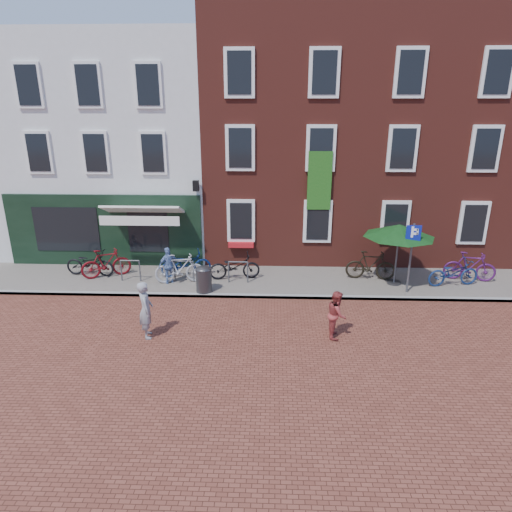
{
  "coord_description": "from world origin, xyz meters",
  "views": [
    {
      "loc": [
        1.74,
        -14.2,
        6.42
      ],
      "look_at": [
        1.19,
        0.4,
        1.42
      ],
      "focal_mm": 31.57,
      "sensor_mm": 36.0,
      "label": 1
    }
  ],
  "objects_px": {
    "parasol": "(399,228)",
    "bicycle_4": "(235,266)",
    "woman": "(146,310)",
    "bicycle_0": "(90,263)",
    "litter_bin": "(204,278)",
    "bicycle_7": "(470,266)",
    "bicycle_3": "(180,268)",
    "boy": "(337,314)",
    "bicycle_6": "(453,273)",
    "bicycle_1": "(106,263)",
    "cafe_person": "(169,265)",
    "bicycle_2": "(186,264)",
    "bicycle_5": "(371,265)",
    "parking_sign": "(412,246)"
  },
  "relations": [
    {
      "from": "bicycle_5",
      "to": "bicycle_4",
      "type": "bearing_deg",
      "value": 97.86
    },
    {
      "from": "parking_sign",
      "to": "cafe_person",
      "type": "height_order",
      "value": "parking_sign"
    },
    {
      "from": "cafe_person",
      "to": "bicycle_0",
      "type": "distance_m",
      "value": 3.26
    },
    {
      "from": "bicycle_3",
      "to": "bicycle_7",
      "type": "bearing_deg",
      "value": -97.22
    },
    {
      "from": "litter_bin",
      "to": "cafe_person",
      "type": "xyz_separation_m",
      "value": [
        -1.39,
        0.77,
        0.16
      ]
    },
    {
      "from": "parking_sign",
      "to": "woman",
      "type": "distance_m",
      "value": 8.98
    },
    {
      "from": "woman",
      "to": "bicycle_3",
      "type": "distance_m",
      "value": 3.88
    },
    {
      "from": "woman",
      "to": "bicycle_6",
      "type": "height_order",
      "value": "woman"
    },
    {
      "from": "bicycle_7",
      "to": "bicycle_2",
      "type": "bearing_deg",
      "value": 101.39
    },
    {
      "from": "parking_sign",
      "to": "bicycle_5",
      "type": "relative_size",
      "value": 1.35
    },
    {
      "from": "cafe_person",
      "to": "bicycle_6",
      "type": "distance_m",
      "value": 10.31
    },
    {
      "from": "bicycle_1",
      "to": "bicycle_6",
      "type": "relative_size",
      "value": 0.97
    },
    {
      "from": "bicycle_0",
      "to": "bicycle_7",
      "type": "relative_size",
      "value": 1.03
    },
    {
      "from": "parking_sign",
      "to": "woman",
      "type": "height_order",
      "value": "parking_sign"
    },
    {
      "from": "litter_bin",
      "to": "bicycle_1",
      "type": "height_order",
      "value": "bicycle_1"
    },
    {
      "from": "woman",
      "to": "cafe_person",
      "type": "height_order",
      "value": "woman"
    },
    {
      "from": "boy",
      "to": "cafe_person",
      "type": "xyz_separation_m",
      "value": [
        -5.63,
        3.61,
        0.08
      ]
    },
    {
      "from": "bicycle_3",
      "to": "boy",
      "type": "bearing_deg",
      "value": -135.41
    },
    {
      "from": "boy",
      "to": "bicycle_3",
      "type": "bearing_deg",
      "value": 60.32
    },
    {
      "from": "bicycle_4",
      "to": "bicycle_6",
      "type": "height_order",
      "value": "same"
    },
    {
      "from": "bicycle_0",
      "to": "bicycle_7",
      "type": "height_order",
      "value": "bicycle_7"
    },
    {
      "from": "litter_bin",
      "to": "bicycle_0",
      "type": "xyz_separation_m",
      "value": [
        -4.59,
        1.4,
        -0.03
      ]
    },
    {
      "from": "bicycle_0",
      "to": "parasol",
      "type": "bearing_deg",
      "value": -86.18
    },
    {
      "from": "parasol",
      "to": "bicycle_7",
      "type": "distance_m",
      "value": 3.28
    },
    {
      "from": "parasol",
      "to": "woman",
      "type": "xyz_separation_m",
      "value": [
        -8.05,
        -4.06,
        -1.36
      ]
    },
    {
      "from": "boy",
      "to": "bicycle_6",
      "type": "xyz_separation_m",
      "value": [
        4.68,
        3.74,
        -0.1
      ]
    },
    {
      "from": "cafe_person",
      "to": "bicycle_4",
      "type": "distance_m",
      "value": 2.43
    },
    {
      "from": "parking_sign",
      "to": "boy",
      "type": "distance_m",
      "value": 4.35
    },
    {
      "from": "parasol",
      "to": "bicycle_6",
      "type": "height_order",
      "value": "parasol"
    },
    {
      "from": "bicycle_3",
      "to": "bicycle_4",
      "type": "bearing_deg",
      "value": -87.66
    },
    {
      "from": "boy",
      "to": "cafe_person",
      "type": "height_order",
      "value": "cafe_person"
    },
    {
      "from": "bicycle_2",
      "to": "bicycle_6",
      "type": "relative_size",
      "value": 1.0
    },
    {
      "from": "boy",
      "to": "bicycle_2",
      "type": "bearing_deg",
      "value": 55.06
    },
    {
      "from": "litter_bin",
      "to": "bicycle_2",
      "type": "xyz_separation_m",
      "value": [
        -0.9,
        1.49,
        -0.03
      ]
    },
    {
      "from": "woman",
      "to": "bicycle_0",
      "type": "xyz_separation_m",
      "value": [
        -3.4,
        4.46,
        -0.25
      ]
    },
    {
      "from": "bicycle_2",
      "to": "bicycle_3",
      "type": "distance_m",
      "value": 0.69
    },
    {
      "from": "litter_bin",
      "to": "bicycle_7",
      "type": "bearing_deg",
      "value": 8.37
    },
    {
      "from": "bicycle_1",
      "to": "bicycle_7",
      "type": "relative_size",
      "value": 1.0
    },
    {
      "from": "woman",
      "to": "bicycle_4",
      "type": "height_order",
      "value": "woman"
    },
    {
      "from": "woman",
      "to": "bicycle_3",
      "type": "relative_size",
      "value": 0.92
    },
    {
      "from": "boy",
      "to": "bicycle_4",
      "type": "bearing_deg",
      "value": 43.67
    },
    {
      "from": "litter_bin",
      "to": "parasol",
      "type": "relative_size",
      "value": 0.4
    },
    {
      "from": "parasol",
      "to": "bicycle_4",
      "type": "bearing_deg",
      "value": 177.48
    },
    {
      "from": "woman",
      "to": "bicycle_7",
      "type": "height_order",
      "value": "woman"
    },
    {
      "from": "litter_bin",
      "to": "parking_sign",
      "type": "relative_size",
      "value": 0.41
    },
    {
      "from": "bicycle_0",
      "to": "bicycle_1",
      "type": "distance_m",
      "value": 0.7
    },
    {
      "from": "parasol",
      "to": "cafe_person",
      "type": "relative_size",
      "value": 1.85
    },
    {
      "from": "parasol",
      "to": "woman",
      "type": "distance_m",
      "value": 9.12
    },
    {
      "from": "boy",
      "to": "bicycle_7",
      "type": "distance_m",
      "value": 6.95
    },
    {
      "from": "bicycle_4",
      "to": "bicycle_7",
      "type": "distance_m",
      "value": 8.74
    }
  ]
}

